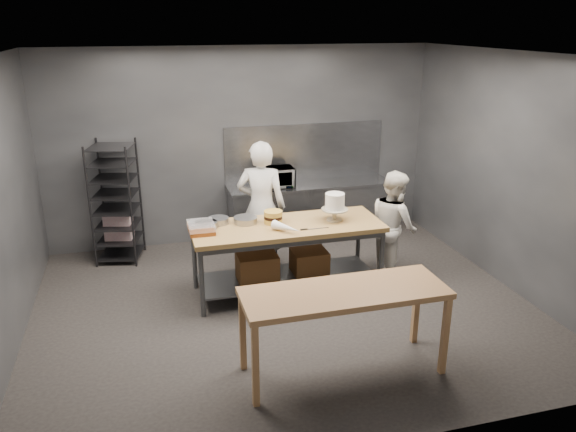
# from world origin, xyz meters

# --- Properties ---
(ground) EXTENTS (6.00, 6.00, 0.00)m
(ground) POSITION_xyz_m (0.00, 0.00, 0.00)
(ground) COLOR black
(ground) RESTS_ON ground
(back_wall) EXTENTS (6.00, 0.04, 3.00)m
(back_wall) POSITION_xyz_m (0.00, 2.50, 1.50)
(back_wall) COLOR #4C4F54
(back_wall) RESTS_ON ground
(work_table) EXTENTS (2.40, 0.90, 0.92)m
(work_table) POSITION_xyz_m (0.11, 0.43, 0.57)
(work_table) COLOR olive
(work_table) RESTS_ON ground
(near_counter) EXTENTS (2.00, 0.70, 0.90)m
(near_counter) POSITION_xyz_m (0.21, -1.42, 0.81)
(near_counter) COLOR #A47044
(near_counter) RESTS_ON ground
(back_counter) EXTENTS (2.60, 0.60, 0.90)m
(back_counter) POSITION_xyz_m (1.00, 2.18, 0.45)
(back_counter) COLOR slate
(back_counter) RESTS_ON ground
(splashback_panel) EXTENTS (2.60, 0.02, 0.90)m
(splashback_panel) POSITION_xyz_m (1.00, 2.48, 1.35)
(splashback_panel) COLOR slate
(splashback_panel) RESTS_ON back_counter
(speed_rack) EXTENTS (0.73, 0.77, 1.75)m
(speed_rack) POSITION_xyz_m (-1.95, 2.10, 0.86)
(speed_rack) COLOR black
(speed_rack) RESTS_ON ground
(chef_behind) EXTENTS (0.79, 0.65, 1.84)m
(chef_behind) POSITION_xyz_m (-0.01, 1.19, 0.92)
(chef_behind) COLOR silver
(chef_behind) RESTS_ON ground
(chef_right) EXTENTS (0.60, 0.76, 1.50)m
(chef_right) POSITION_xyz_m (1.64, 0.47, 0.75)
(chef_right) COLOR white
(chef_right) RESTS_ON ground
(microwave) EXTENTS (0.54, 0.37, 0.30)m
(microwave) POSITION_xyz_m (0.44, 2.18, 1.05)
(microwave) COLOR black
(microwave) RESTS_ON back_counter
(frosted_cake_stand) EXTENTS (0.34, 0.34, 0.36)m
(frosted_cake_stand) POSITION_xyz_m (0.77, 0.42, 1.15)
(frosted_cake_stand) COLOR #B6AC91
(frosted_cake_stand) RESTS_ON work_table
(layer_cake) EXTENTS (0.23, 0.23, 0.16)m
(layer_cake) POSITION_xyz_m (-0.01, 0.53, 1.00)
(layer_cake) COLOR gold
(layer_cake) RESTS_ON work_table
(cake_pans) EXTENTS (0.87, 0.38, 0.07)m
(cake_pans) POSITION_xyz_m (-0.69, 0.63, 0.96)
(cake_pans) COLOR gray
(cake_pans) RESTS_ON work_table
(piping_bag) EXTENTS (0.33, 0.37, 0.12)m
(piping_bag) POSITION_xyz_m (0.06, 0.16, 0.98)
(piping_bag) COLOR white
(piping_bag) RESTS_ON work_table
(offset_spatula) EXTENTS (0.37, 0.02, 0.02)m
(offset_spatula) POSITION_xyz_m (0.38, 0.19, 0.93)
(offset_spatula) COLOR slate
(offset_spatula) RESTS_ON work_table
(pastry_clamshells) EXTENTS (0.31, 0.40, 0.11)m
(pastry_clamshells) POSITION_xyz_m (-0.92, 0.46, 0.98)
(pastry_clamshells) COLOR #A15120
(pastry_clamshells) RESTS_ON work_table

